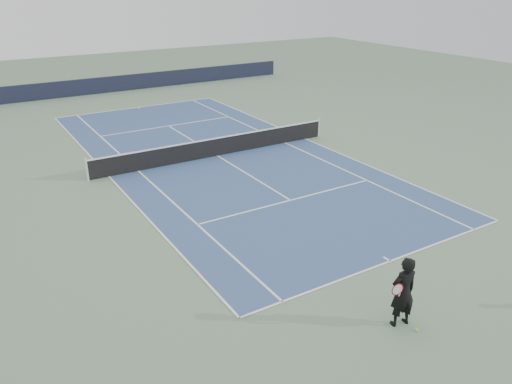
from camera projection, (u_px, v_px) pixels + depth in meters
ground at (217, 156)px, 25.06m from camera, size 80.00×80.00×0.00m
court_surface at (217, 156)px, 25.06m from camera, size 10.97×23.77×0.01m
tennis_net at (217, 146)px, 24.86m from camera, size 12.90×0.10×1.07m
windscreen_far at (112, 84)px, 38.84m from camera, size 30.00×0.25×1.20m
tennis_player at (403, 292)px, 12.53m from camera, size 0.86×0.65×1.96m
tennis_ball at (417, 330)px, 12.64m from camera, size 0.07×0.07×0.07m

